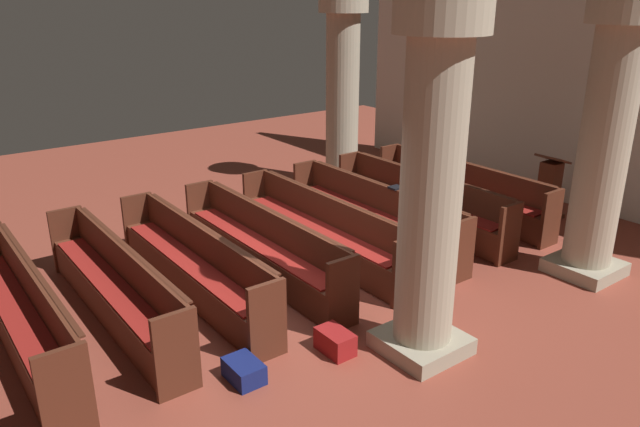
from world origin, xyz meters
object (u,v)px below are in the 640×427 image
at_px(pew_row_1, 419,199).
at_px(pillar_aisle_rear, 432,185).
at_px(pew_row_5, 193,261).
at_px(pew_row_3, 321,226).
at_px(pillar_aisle_side, 605,140).
at_px(pew_row_7, 20,309).
at_px(pew_row_0, 461,188).
at_px(pew_row_4, 261,243).
at_px(pew_row_2, 373,212).
at_px(pillar_far_side, 342,91).
at_px(hymn_book, 396,187).
at_px(kneeler_box_navy, 244,371).
at_px(pew_row_6, 114,283).
at_px(kneeler_box_red, 335,342).
at_px(lectern, 548,191).

height_order(pew_row_1, pillar_aisle_rear, pillar_aisle_rear).
xyz_separation_m(pew_row_5, pillar_aisle_rear, (2.56, 1.36, 1.37)).
height_order(pew_row_3, pillar_aisle_side, pillar_aisle_side).
relative_size(pew_row_1, pew_row_7, 1.00).
bearing_deg(pew_row_0, pew_row_4, -90.00).
bearing_deg(pew_row_2, pillar_far_side, 150.68).
relative_size(hymn_book, kneeler_box_navy, 0.45).
bearing_deg(pew_row_0, pew_row_5, -90.00).
relative_size(pew_row_4, hymn_book, 18.73).
relative_size(pew_row_6, pew_row_7, 1.00).
height_order(pew_row_7, pillar_aisle_rear, pillar_aisle_rear).
height_order(pew_row_6, kneeler_box_navy, pew_row_6).
height_order(pew_row_2, pew_row_5, same).
relative_size(pew_row_1, kneeler_box_red, 8.42).
height_order(pillar_far_side, kneeler_box_red, pillar_far_side).
relative_size(pew_row_1, hymn_book, 18.73).
xyz_separation_m(pew_row_1, pew_row_4, (0.00, -2.94, 0.00)).
relative_size(pew_row_5, pew_row_6, 1.00).
bearing_deg(pew_row_4, pew_row_1, 90.00).
xyz_separation_m(pew_row_0, pillar_aisle_side, (2.56, -0.43, 1.37)).
bearing_deg(lectern, pew_row_7, -97.03).
relative_size(pew_row_0, pew_row_3, 1.00).
bearing_deg(pew_row_2, lectern, 72.06).
distance_m(pew_row_3, pew_row_5, 1.96).
bearing_deg(pew_row_5, pillar_aisle_rear, 27.97).
xyz_separation_m(pew_row_1, hymn_book, (0.26, -0.79, 0.42)).
distance_m(pew_row_4, lectern, 5.07).
height_order(pillar_aisle_rear, hymn_book, pillar_aisle_rear).
distance_m(pew_row_6, hymn_book, 4.15).
bearing_deg(pew_row_5, pew_row_7, -90.00).
distance_m(pillar_aisle_rear, hymn_book, 3.06).
distance_m(pew_row_6, pillar_far_side, 6.05).
bearing_deg(hymn_book, pillar_far_side, 156.27).
xyz_separation_m(pew_row_6, kneeler_box_navy, (1.90, 0.58, -0.36)).
xyz_separation_m(pew_row_3, pew_row_4, (0.00, -0.98, 0.00)).
relative_size(pew_row_4, pew_row_7, 1.00).
bearing_deg(kneeler_box_navy, pillar_aisle_side, 82.26).
xyz_separation_m(pew_row_0, pew_row_3, (0.00, -2.94, 0.00)).
bearing_deg(hymn_book, pew_row_5, -94.78).
xyz_separation_m(pew_row_1, pew_row_6, (0.00, -4.91, 0.00)).
height_order(pew_row_5, pew_row_6, same).
xyz_separation_m(pew_row_2, pillar_aisle_rear, (2.56, -1.58, 1.37)).
bearing_deg(pew_row_1, lectern, 64.36).
bearing_deg(pew_row_7, kneeler_box_red, 51.52).
bearing_deg(pew_row_3, pew_row_1, 90.00).
height_order(pillar_aisle_rear, kneeler_box_red, pillar_aisle_rear).
distance_m(pew_row_7, pillar_far_side, 6.93).
bearing_deg(pillar_aisle_side, pew_row_2, -149.13).
xyz_separation_m(pew_row_6, hymn_book, (0.26, 4.12, 0.42)).
bearing_deg(pew_row_5, pew_row_4, 90.00).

